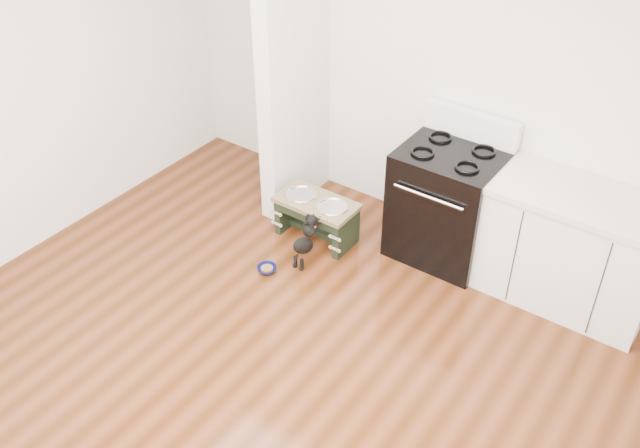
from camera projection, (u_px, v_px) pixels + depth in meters
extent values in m
plane|color=#411F0B|center=(246.00, 409.00, 4.50)|extent=(5.00, 5.00, 0.00)
plane|color=silver|center=(450.00, 74.00, 5.35)|extent=(5.00, 0.00, 5.00)
cube|color=silver|center=(294.00, 56.00, 5.63)|extent=(0.15, 0.80, 2.70)
cube|color=black|center=(447.00, 204.00, 5.53)|extent=(0.76, 0.65, 0.92)
cube|color=black|center=(427.00, 230.00, 5.36)|extent=(0.58, 0.02, 0.50)
cylinder|color=silver|center=(428.00, 197.00, 5.15)|extent=(0.56, 0.02, 0.02)
cube|color=white|center=(471.00, 125.00, 5.37)|extent=(0.76, 0.08, 0.22)
torus|color=black|center=(423.00, 152.00, 5.24)|extent=(0.18, 0.18, 0.02)
torus|color=black|center=(467.00, 167.00, 5.08)|extent=(0.18, 0.18, 0.02)
torus|color=black|center=(440.00, 137.00, 5.43)|extent=(0.18, 0.18, 0.02)
torus|color=black|center=(484.00, 151.00, 5.26)|extent=(0.18, 0.18, 0.02)
cube|color=silver|center=(570.00, 251.00, 5.11)|extent=(1.20, 0.60, 0.86)
cube|color=beige|center=(584.00, 198.00, 4.84)|extent=(1.24, 0.64, 0.05)
cube|color=black|center=(547.00, 310.00, 5.16)|extent=(1.20, 0.06, 0.10)
cube|color=black|center=(289.00, 209.00, 5.99)|extent=(0.05, 0.32, 0.33)
cube|color=black|center=(346.00, 233.00, 5.72)|extent=(0.05, 0.32, 0.33)
cube|color=black|center=(306.00, 217.00, 5.68)|extent=(0.53, 0.03, 0.08)
cube|color=black|center=(317.00, 232.00, 5.92)|extent=(0.53, 0.05, 0.05)
cube|color=brown|center=(317.00, 203.00, 5.74)|extent=(0.66, 0.36, 0.04)
cylinder|color=silver|center=(301.00, 196.00, 5.82)|extent=(0.23, 0.23, 0.04)
cylinder|color=silver|center=(332.00, 209.00, 5.67)|extent=(0.23, 0.23, 0.04)
torus|color=silver|center=(301.00, 194.00, 5.80)|extent=(0.26, 0.26, 0.02)
torus|color=silver|center=(332.00, 207.00, 5.66)|extent=(0.26, 0.26, 0.02)
cylinder|color=black|center=(295.00, 261.00, 5.61)|extent=(0.03, 0.03, 0.10)
cylinder|color=black|center=(302.00, 264.00, 5.58)|extent=(0.03, 0.03, 0.10)
sphere|color=black|center=(295.00, 266.00, 5.63)|extent=(0.04, 0.04, 0.04)
sphere|color=black|center=(301.00, 269.00, 5.60)|extent=(0.04, 0.04, 0.04)
ellipsoid|color=black|center=(303.00, 246.00, 5.56)|extent=(0.12, 0.27, 0.24)
sphere|color=black|center=(310.00, 230.00, 5.56)|extent=(0.11, 0.11, 0.11)
sphere|color=black|center=(312.00, 221.00, 5.54)|extent=(0.09, 0.09, 0.09)
sphere|color=black|center=(314.00, 216.00, 5.59)|extent=(0.03, 0.03, 0.03)
sphere|color=black|center=(320.00, 218.00, 5.56)|extent=(0.03, 0.03, 0.03)
cylinder|color=black|center=(295.00, 260.00, 5.54)|extent=(0.02, 0.08, 0.09)
torus|color=#EE466B|center=(311.00, 225.00, 5.55)|extent=(0.09, 0.06, 0.08)
imported|color=#0B1052|center=(267.00, 269.00, 5.58)|extent=(0.18, 0.18, 0.05)
cylinder|color=brown|center=(267.00, 269.00, 5.57)|extent=(0.10, 0.10, 0.02)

